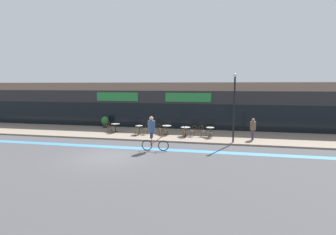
# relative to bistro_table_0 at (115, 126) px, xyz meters

# --- Properties ---
(ground_plane) EXTENTS (120.00, 120.00, 0.00)m
(ground_plane) POSITION_rel_bistro_table_0_xyz_m (2.56, -7.16, -0.66)
(ground_plane) COLOR #424244
(sidewalk_slab) EXTENTS (40.00, 5.50, 0.12)m
(sidewalk_slab) POSITION_rel_bistro_table_0_xyz_m (2.56, 0.09, -0.60)
(sidewalk_slab) COLOR gray
(sidewalk_slab) RESTS_ON ground
(storefront_facade) EXTENTS (40.00, 4.06, 4.51)m
(storefront_facade) POSITION_rel_bistro_table_0_xyz_m (2.56, 4.80, 1.59)
(storefront_facade) COLOR #7F6656
(storefront_facade) RESTS_ON ground
(bike_lane_stripe) EXTENTS (36.00, 0.70, 0.01)m
(bike_lane_stripe) POSITION_rel_bistro_table_0_xyz_m (2.56, -4.88, -0.65)
(bike_lane_stripe) COLOR #3D7AB7
(bike_lane_stripe) RESTS_ON ground
(bistro_table_0) EXTENTS (0.75, 0.75, 0.74)m
(bistro_table_0) POSITION_rel_bistro_table_0_xyz_m (0.00, 0.00, 0.00)
(bistro_table_0) COLOR black
(bistro_table_0) RESTS_ON sidewalk_slab
(bistro_table_1) EXTENTS (0.64, 0.64, 0.74)m
(bistro_table_1) POSITION_rel_bistro_table_0_xyz_m (2.38, -0.57, -0.01)
(bistro_table_1) COLOR black
(bistro_table_1) RESTS_ON sidewalk_slab
(bistro_table_2) EXTENTS (0.78, 0.78, 0.76)m
(bistro_table_2) POSITION_rel_bistro_table_0_xyz_m (4.70, -0.20, 0.01)
(bistro_table_2) COLOR black
(bistro_table_2) RESTS_ON sidewalk_slab
(bistro_table_3) EXTENTS (0.76, 0.76, 0.74)m
(bistro_table_3) POSITION_rel_bistro_table_0_xyz_m (6.34, -0.57, -0.00)
(bistro_table_3) COLOR black
(bistro_table_3) RESTS_ON sidewalk_slab
(bistro_table_4) EXTENTS (0.65, 0.65, 0.77)m
(bistro_table_4) POSITION_rel_bistro_table_0_xyz_m (8.33, -0.47, 0.01)
(bistro_table_4) COLOR black
(bistro_table_4) RESTS_ON sidewalk_slab
(cafe_chair_0_near) EXTENTS (0.40, 0.57, 0.90)m
(cafe_chair_0_near) POSITION_rel_bistro_table_0_xyz_m (-0.00, -0.63, -0.02)
(cafe_chair_0_near) COLOR #4C3823
(cafe_chair_0_near) RESTS_ON sidewalk_slab
(cafe_chair_0_side) EXTENTS (0.59, 0.42, 0.90)m
(cafe_chair_0_side) POSITION_rel_bistro_table_0_xyz_m (-0.63, -0.00, -0.02)
(cafe_chair_0_side) COLOR #4C3823
(cafe_chair_0_side) RESTS_ON sidewalk_slab
(cafe_chair_1_near) EXTENTS (0.45, 0.60, 0.90)m
(cafe_chair_1_near) POSITION_rel_bistro_table_0_xyz_m (2.39, -1.20, -0.02)
(cafe_chair_1_near) COLOR #4C3823
(cafe_chair_1_near) RESTS_ON sidewalk_slab
(cafe_chair_1_side) EXTENTS (0.59, 0.43, 0.90)m
(cafe_chair_1_side) POSITION_rel_bistro_table_0_xyz_m (3.01, -0.56, -0.02)
(cafe_chair_1_side) COLOR #4C3823
(cafe_chair_1_side) RESTS_ON sidewalk_slab
(cafe_chair_2_near) EXTENTS (0.40, 0.58, 0.90)m
(cafe_chair_2_near) POSITION_rel_bistro_table_0_xyz_m (4.70, -0.82, -0.02)
(cafe_chair_2_near) COLOR #4C3823
(cafe_chair_2_near) RESTS_ON sidewalk_slab
(cafe_chair_2_side) EXTENTS (0.59, 0.42, 0.90)m
(cafe_chair_2_side) POSITION_rel_bistro_table_0_xyz_m (4.08, -0.19, -0.02)
(cafe_chair_2_side) COLOR #4C3823
(cafe_chair_2_side) RESTS_ON sidewalk_slab
(cafe_chair_3_near) EXTENTS (0.43, 0.59, 0.90)m
(cafe_chair_3_near) POSITION_rel_bistro_table_0_xyz_m (6.35, -1.20, -0.02)
(cafe_chair_3_near) COLOR #4C3823
(cafe_chair_3_near) RESTS_ON sidewalk_slab
(cafe_chair_3_side) EXTENTS (0.58, 0.42, 0.90)m
(cafe_chair_3_side) POSITION_rel_bistro_table_0_xyz_m (6.97, -0.57, -0.02)
(cafe_chair_3_side) COLOR #4C3823
(cafe_chair_3_side) RESTS_ON sidewalk_slab
(cafe_chair_4_near) EXTENTS (0.43, 0.59, 0.90)m
(cafe_chair_4_near) POSITION_rel_bistro_table_0_xyz_m (8.34, -1.09, -0.02)
(cafe_chair_4_near) COLOR #4C3823
(cafe_chair_4_near) RESTS_ON sidewalk_slab
(cafe_chair_4_side) EXTENTS (0.59, 0.44, 0.90)m
(cafe_chair_4_side) POSITION_rel_bistro_table_0_xyz_m (7.70, -0.47, -0.02)
(cafe_chair_4_side) COLOR #4C3823
(cafe_chair_4_side) RESTS_ON sidewalk_slab
(planter_pot) EXTENTS (0.71, 0.71, 1.11)m
(planter_pot) POSITION_rel_bistro_table_0_xyz_m (-1.96, 2.06, 0.07)
(planter_pot) COLOR #232326
(planter_pot) RESTS_ON sidewalk_slab
(lamp_post) EXTENTS (0.26, 0.26, 4.97)m
(lamp_post) POSITION_rel_bistro_table_0_xyz_m (10.07, -2.17, 2.35)
(lamp_post) COLOR black
(lamp_post) RESTS_ON sidewalk_slab
(cyclist_0) EXTENTS (1.78, 0.57, 2.26)m
(cyclist_0) POSITION_rel_bistro_table_0_xyz_m (4.82, -5.29, 0.68)
(cyclist_0) COLOR black
(cyclist_0) RESTS_ON ground
(pedestrian_near_end) EXTENTS (0.44, 0.44, 1.65)m
(pedestrian_near_end) POSITION_rel_bistro_table_0_xyz_m (11.55, -0.98, 0.44)
(pedestrian_near_end) COLOR #382D47
(pedestrian_near_end) RESTS_ON sidewalk_slab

